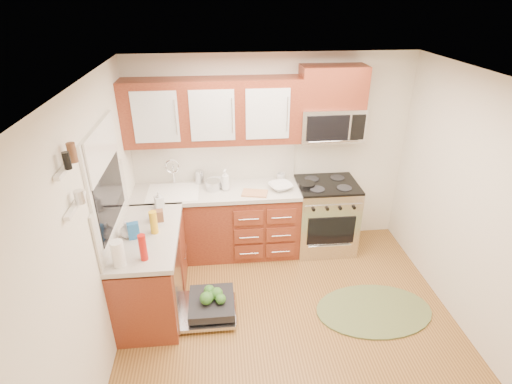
{
  "coord_description": "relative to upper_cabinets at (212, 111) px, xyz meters",
  "views": [
    {
      "loc": [
        -0.67,
        -2.99,
        3.15
      ],
      "look_at": [
        -0.29,
        0.85,
        1.17
      ],
      "focal_mm": 28.0,
      "sensor_mm": 36.0,
      "label": 1
    }
  ],
  "objects": [
    {
      "name": "base_cabinet_back",
      "position": [
        0.0,
        -0.12,
        -1.45
      ],
      "size": [
        2.05,
        0.6,
        0.85
      ],
      "primitive_type": "cube",
      "color": "#5B1D14",
      "rests_on": "ground"
    },
    {
      "name": "sink",
      "position": [
        -0.52,
        -0.16,
        -1.07
      ],
      "size": [
        0.62,
        0.5,
        0.26
      ],
      "primitive_type": null,
      "color": "white",
      "rests_on": "ground"
    },
    {
      "name": "bowl_a",
      "position": [
        0.8,
        -0.19,
        -0.92
      ],
      "size": [
        0.36,
        0.36,
        0.07
      ],
      "primitive_type": "imported",
      "rotation": [
        0.0,
        0.0,
        0.32
      ],
      "color": "#999999",
      "rests_on": "countertop_back"
    },
    {
      "name": "wooden_box",
      "position": [
        -0.63,
        -0.81,
        -0.89
      ],
      "size": [
        0.13,
        0.1,
        0.12
      ],
      "primitive_type": "cube",
      "rotation": [
        0.0,
        0.0,
        0.14
      ],
      "color": "brown",
      "rests_on": "countertop_left"
    },
    {
      "name": "backsplash_back",
      "position": [
        0.0,
        0.16,
        -0.67
      ],
      "size": [
        2.05,
        0.02,
        0.57
      ],
      "primitive_type": "cube",
      "color": "silver",
      "rests_on": "ground"
    },
    {
      "name": "range",
      "position": [
        1.41,
        -0.15,
        -1.4
      ],
      "size": [
        0.76,
        0.64,
        0.95
      ],
      "primitive_type": null,
      "color": "silver",
      "rests_on": "ground"
    },
    {
      "name": "countertop_back",
      "position": [
        0.0,
        -0.14,
        -0.97
      ],
      "size": [
        2.07,
        0.64,
        0.05
      ],
      "primitive_type": "cube",
      "color": "beige",
      "rests_on": "base_cabinet_back"
    },
    {
      "name": "mustard_bottle",
      "position": [
        -0.63,
        -1.04,
        -0.83
      ],
      "size": [
        0.1,
        0.1,
        0.24
      ],
      "primitive_type": "cylinder",
      "rotation": [
        0.0,
        0.0,
        0.28
      ],
      "color": "gold",
      "rests_on": "countertop_left"
    },
    {
      "name": "base_cabinet_left",
      "position": [
        -0.72,
        -1.05,
        -1.45
      ],
      "size": [
        0.6,
        1.25,
        0.85
      ],
      "primitive_type": "cube",
      "color": "#5B1D14",
      "rests_on": "ground"
    },
    {
      "name": "window",
      "position": [
        -1.01,
        -1.07,
        -0.32
      ],
      "size": [
        0.03,
        1.05,
        1.05
      ],
      "primitive_type": null,
      "color": "white",
      "rests_on": "ground"
    },
    {
      "name": "upper_cabinets",
      "position": [
        0.0,
        0.0,
        0.0
      ],
      "size": [
        2.05,
        0.35,
        0.75
      ],
      "primitive_type": null,
      "color": "#5B1D14",
      "rests_on": "ground"
    },
    {
      "name": "countertop_left",
      "position": [
        -0.71,
        -1.05,
        -0.97
      ],
      "size": [
        0.64,
        1.27,
        0.05
      ],
      "primitive_type": "cube",
      "color": "beige",
      "rests_on": "base_cabinet_left"
    },
    {
      "name": "red_bottle",
      "position": [
        -0.67,
        -1.49,
        -0.82
      ],
      "size": [
        0.09,
        0.09,
        0.26
      ],
      "primitive_type": "cylinder",
      "rotation": [
        0.0,
        0.0,
        0.26
      ],
      "color": "#B2160E",
      "rests_on": "countertop_left"
    },
    {
      "name": "wall_right",
      "position": [
        2.48,
        -1.57,
        -0.62
      ],
      "size": [
        0.04,
        3.5,
        2.5
      ],
      "primitive_type": "cube",
      "color": "silver",
      "rests_on": "ground"
    },
    {
      "name": "cabinet_over_mw",
      "position": [
        1.41,
        0.0,
        0.26
      ],
      "size": [
        0.76,
        0.35,
        0.47
      ],
      "primitive_type": "cube",
      "color": "#5B1D14",
      "rests_on": "ground"
    },
    {
      "name": "blue_carton",
      "position": [
        -0.82,
        -1.13,
        -0.86
      ],
      "size": [
        0.12,
        0.09,
        0.17
      ],
      "primitive_type": "cube",
      "rotation": [
        0.0,
        0.0,
        0.27
      ],
      "color": "#2263A2",
      "rests_on": "countertop_left"
    },
    {
      "name": "bowl_b",
      "position": [
        0.0,
        -0.02,
        -0.91
      ],
      "size": [
        0.28,
        0.28,
        0.08
      ],
      "primitive_type": "imported",
      "rotation": [
        0.0,
        0.0,
        0.17
      ],
      "color": "#999999",
      "rests_on": "countertop_back"
    },
    {
      "name": "cup",
      "position": [
        0.84,
        0.07,
        -0.91
      ],
      "size": [
        0.13,
        0.13,
        0.09
      ],
      "primitive_type": "imported",
      "rotation": [
        0.0,
        0.0,
        -0.2
      ],
      "color": "#999999",
      "rests_on": "countertop_back"
    },
    {
      "name": "shelf_upper",
      "position": [
        -0.99,
        -1.92,
        0.17
      ],
      "size": [
        0.04,
        0.4,
        0.03
      ],
      "primitive_type": "cube",
      "color": "white",
      "rests_on": "ground"
    },
    {
      "name": "shelf_lower",
      "position": [
        -0.99,
        -1.92,
        -0.12
      ],
      "size": [
        0.04,
        0.4,
        0.03
      ],
      "primitive_type": "cube",
      "color": "white",
      "rests_on": "ground"
    },
    {
      "name": "soap_bottle_b",
      "position": [
        -0.64,
        -0.52,
        -0.85
      ],
      "size": [
        0.12,
        0.12,
        0.21
      ],
      "primitive_type": "imported",
      "rotation": [
        0.0,
        0.0,
        0.37
      ],
      "color": "#999999",
      "rests_on": "countertop_left"
    },
    {
      "name": "wall_back",
      "position": [
        0.73,
        0.18,
        -0.62
      ],
      "size": [
        3.5,
        0.04,
        2.5
      ],
      "primitive_type": "cube",
      "color": "silver",
      "rests_on": "ground"
    },
    {
      "name": "paper_towel_roll",
      "position": [
        -0.88,
        -1.56,
        -0.82
      ],
      "size": [
        0.13,
        0.13,
        0.25
      ],
      "primitive_type": "cylinder",
      "rotation": [
        0.0,
        0.0,
        0.15
      ],
      "color": "white",
      "rests_on": "countertop_left"
    },
    {
      "name": "skillet",
      "position": [
        1.12,
        -0.18,
        -0.91
      ],
      "size": [
        0.24,
        0.24,
        0.04
      ],
      "primitive_type": "cylinder",
      "rotation": [
        0.0,
        0.0,
        -0.14
      ],
      "color": "black",
      "rests_on": "range"
    },
    {
      "name": "stock_pot",
      "position": [
        -0.03,
        -0.12,
        -0.89
      ],
      "size": [
        0.2,
        0.2,
        0.12
      ],
      "primitive_type": "cylinder",
      "rotation": [
        0.0,
        0.0,
        -0.06
      ],
      "color": "silver",
      "rests_on": "countertop_back"
    },
    {
      "name": "soap_bottle_c",
      "position": [
        -0.9,
        -1.09,
        -0.86
      ],
      "size": [
        0.14,
        0.14,
        0.17
      ],
      "primitive_type": "imported",
      "rotation": [
        0.0,
        0.0,
        -0.06
      ],
      "color": "#999999",
      "rests_on": "countertop_left"
    },
    {
      "name": "dishwasher",
      "position": [
        -0.13,
        -1.27,
        -1.77
      ],
      "size": [
        0.7,
        0.6,
        0.2
      ],
      "primitive_type": null,
      "color": "silver",
      "rests_on": "ground"
    },
    {
      "name": "window_blind",
      "position": [
        -0.98,
        -1.07,
        0.0
      ],
      "size": [
        0.02,
        0.96,
        0.4
      ],
      "primitive_type": "cube",
      "color": "white",
      "rests_on": "ground"
    },
    {
      "name": "rug",
      "position": [
        1.66,
        -1.42,
        -1.86
      ],
      "size": [
        1.49,
        1.28,
        0.02
      ],
      "primitive_type": null,
      "rotation": [
        0.0,
        0.0,
        0.43
      ],
      "color": "olive",
      "rests_on": "ground"
    },
    {
      "name": "canister",
      "position": [
        -0.2,
        0.07,
        -0.86
      ],
      "size": [
        0.13,
        0.13,
        0.17
      ],
      "primitive_type": "cylinder",
      "rotation": [
        0.0,
        0.0,
        0.27
      ],
      "color": "silver",
      "rests_on": "countertop_back"
    },
    {
      "name": "cutting_board",
      "position": [
        0.47,
        -0.29,
        -0.94
      ],
      "size": [
        0.34,
        0.26,
        0.02
      ],
      "primitive_type": "cube",
      "rotation": [
        0.0,
        0.0,
        -0.23
      ],
      "color": "tan",
      "rests_on": "countertop_back"
    },
    {
      "name": "microwave",
      "position": [
        1.41,
        -0.02,
        -0.18
      ],
      "size": [
        0.76,
        0.38,
        0.4
      ],
      "primitive_type": null,
      "color": "silver",
      "rests_on": "ground"
    },
    {
      "name": "wall_left",
      "position": [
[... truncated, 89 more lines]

